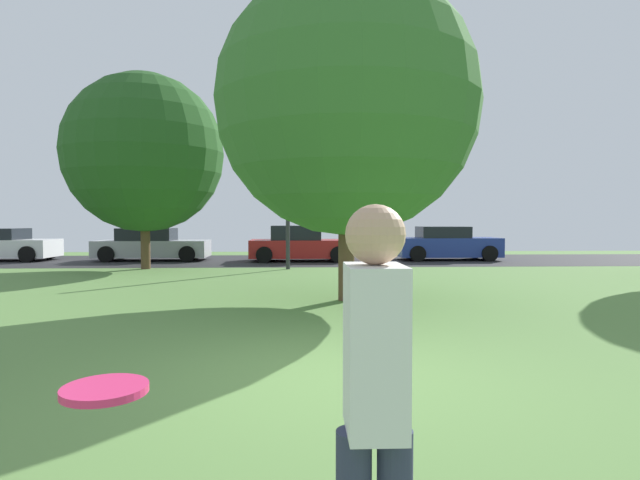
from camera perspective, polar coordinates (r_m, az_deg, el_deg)
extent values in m
plane|color=#5B8442|center=(5.70, 1.76, -14.81)|extent=(44.00, 44.00, 0.00)
cube|color=#28282B|center=(21.51, -1.33, -2.23)|extent=(44.00, 6.40, 0.01)
cylinder|color=brown|center=(10.77, 2.91, -0.21)|extent=(0.34, 0.34, 2.43)
sphere|color=#38702D|center=(11.02, 2.94, 14.62)|extent=(5.38, 5.38, 5.38)
cylinder|color=brown|center=(18.69, -18.58, 0.72)|extent=(0.32, 0.32, 2.44)
sphere|color=#23511E|center=(18.82, -18.68, 9.01)|extent=(5.34, 5.34, 5.34)
cube|color=silver|center=(2.05, 6.03, -11.71)|extent=(0.22, 0.32, 0.64)
sphere|color=tan|center=(1.99, 6.08, 0.59)|extent=(0.23, 0.23, 0.23)
cylinder|color=#EA2D6B|center=(1.86, -22.49, -14.91)|extent=(0.28, 0.28, 0.03)
cube|color=white|center=(24.96, -31.36, -0.78)|extent=(4.06, 1.82, 0.72)
cylinder|color=black|center=(25.13, -27.50, -1.12)|extent=(0.64, 0.22, 0.64)
cylinder|color=black|center=(23.50, -29.39, -1.37)|extent=(0.64, 0.22, 0.64)
cube|color=#B7B7BC|center=(22.48, -17.83, -0.90)|extent=(4.50, 1.72, 0.68)
cube|color=black|center=(22.52, -18.40, 0.60)|extent=(2.16, 1.52, 0.50)
cylinder|color=black|center=(22.97, -13.46, -1.22)|extent=(0.64, 0.22, 0.64)
cylinder|color=black|center=(21.28, -14.35, -1.49)|extent=(0.64, 0.22, 0.64)
cylinder|color=black|center=(23.77, -20.94, -1.19)|extent=(0.64, 0.22, 0.64)
cylinder|color=black|center=(22.15, -22.36, -1.45)|extent=(0.64, 0.22, 0.64)
cube|color=#B21E1E|center=(21.15, -2.07, -0.94)|extent=(4.10, 1.89, 0.72)
cube|color=black|center=(21.12, -2.63, 0.81)|extent=(1.97, 1.66, 0.58)
cylinder|color=black|center=(22.16, 1.63, -1.28)|extent=(0.64, 0.22, 0.64)
cylinder|color=black|center=(20.28, 2.01, -1.61)|extent=(0.64, 0.22, 0.64)
cylinder|color=black|center=(22.14, -5.80, -1.29)|extent=(0.64, 0.22, 0.64)
cylinder|color=black|center=(20.26, -6.12, -1.62)|extent=(0.64, 0.22, 0.64)
cube|color=#233893|center=(22.32, 13.79, -0.75)|extent=(4.16, 1.75, 0.78)
cube|color=black|center=(22.24, 13.29, 0.85)|extent=(2.00, 1.54, 0.46)
cylinder|color=black|center=(23.61, 16.59, -1.16)|extent=(0.64, 0.22, 0.64)
cylinder|color=black|center=(21.96, 18.07, -1.42)|extent=(0.64, 0.22, 0.64)
cylinder|color=black|center=(22.83, 9.66, -1.21)|extent=(0.64, 0.22, 0.64)
cylinder|color=black|center=(21.12, 10.65, -1.49)|extent=(0.64, 0.22, 0.64)
cylinder|color=#2D2D33|center=(17.65, -3.54, 4.09)|extent=(0.14, 0.14, 4.50)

